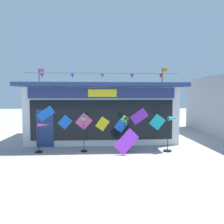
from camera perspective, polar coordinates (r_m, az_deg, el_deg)
name	(u,v)px	position (r m, az deg, el deg)	size (l,w,h in m)	color
ground_plane	(110,169)	(8.65, -0.44, -14.23)	(80.00, 80.00, 0.00)	#9E9B99
kite_shop_building	(102,111)	(14.59, -2.63, 0.19)	(8.88, 6.20, 4.56)	silver
wind_spinner_far_left	(42,133)	(11.28, -17.42, -5.24)	(0.72, 0.34, 1.43)	black
wind_spinner_left	(84,124)	(10.94, -7.19, -3.18)	(0.32, 0.32, 1.78)	black
wind_spinner_center_left	(125,130)	(10.96, 3.30, -4.48)	(0.38, 0.38, 1.80)	black
wind_spinner_center_right	(171,128)	(11.30, 14.84, -3.87)	(0.69, 0.39, 1.74)	black
display_kite_on_ground	(127,142)	(10.42, 3.74, -7.55)	(0.63, 0.03, 1.15)	purple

